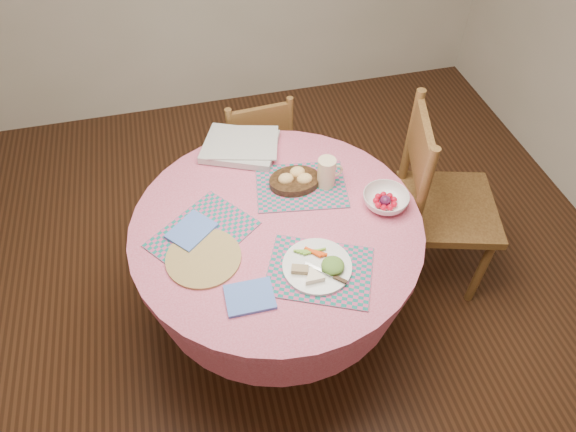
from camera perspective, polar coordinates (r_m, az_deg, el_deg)
The scene contains 15 objects.
ground at distance 2.77m, azimuth -1.02°, elevation -11.06°, with size 4.00×4.00×0.00m, color #331C0F.
dining_table at distance 2.31m, azimuth -1.21°, elevation -3.95°, with size 1.24×1.24×0.75m.
chair_right at distance 2.63m, azimuth 16.33°, elevation 1.63°, with size 0.58×0.59×1.05m.
chair_back at distance 2.97m, azimuth -3.50°, elevation 7.27°, with size 0.42×0.40×0.85m.
placemat_front at distance 2.00m, azimuth 3.54°, elevation -6.13°, with size 0.40×0.30×0.01m, color #136D63.
placemat_left at distance 2.14m, azimuth -9.47°, elevation -2.02°, with size 0.40×0.30×0.01m, color #136D63.
placemat_back at distance 2.31m, azimuth 1.46°, elevation 3.34°, with size 0.40×0.30×0.01m, color #136D63.
wicker_trivet at distance 2.06m, azimuth -9.37°, elevation -4.61°, with size 0.30×0.30×0.01m, color olive.
napkin_near at distance 1.93m, azimuth -4.27°, elevation -8.96°, with size 0.18×0.14×0.01m, color #4F73CD.
napkin_far at distance 2.15m, azimuth -10.67°, elevation -1.62°, with size 0.18×0.14×0.01m, color #4F73CD.
dinner_plate at distance 2.00m, azimuth 3.51°, elevation -5.52°, with size 0.27×0.27×0.05m.
bread_bowl at distance 2.29m, azimuth 0.78°, elevation 4.08°, with size 0.23×0.23×0.08m.
latte_mug at distance 2.27m, azimuth 4.35°, elevation 4.86°, with size 0.12×0.08×0.14m.
fruit_bowl at distance 2.25m, azimuth 10.78°, elevation 1.75°, with size 0.20×0.20×0.06m.
newspaper_stack at distance 2.48m, azimuth -5.29°, elevation 7.77°, with size 0.42×0.38×0.04m.
Camera 1 is at (-0.29, -1.39, 2.37)m, focal length 32.00 mm.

